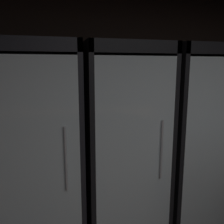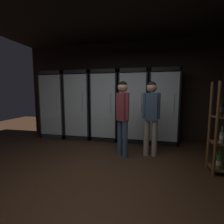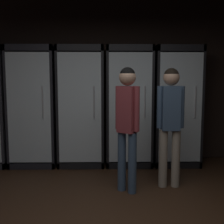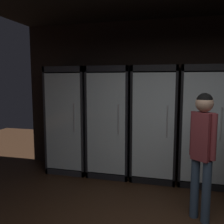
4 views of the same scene
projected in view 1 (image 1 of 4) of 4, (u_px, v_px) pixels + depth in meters
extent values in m
cube|color=black|center=(149.00, 99.00, 2.64)|extent=(6.00, 0.06, 2.80)
cube|color=black|center=(38.00, 147.00, 2.35)|extent=(0.75, 0.04, 1.96)
cube|color=black|center=(78.00, 154.00, 2.15)|extent=(0.04, 0.64, 1.96)
cube|color=black|center=(30.00, 47.00, 1.89)|extent=(0.75, 0.64, 0.10)
cube|color=white|center=(38.00, 148.00, 2.32)|extent=(0.67, 0.02, 1.72)
cube|color=silver|center=(35.00, 173.00, 1.77)|extent=(0.67, 0.02, 1.72)
cylinder|color=#B2B2B7|center=(66.00, 159.00, 1.78)|extent=(0.02, 0.02, 0.50)
cylinder|color=gray|center=(13.00, 221.00, 2.12)|extent=(0.03, 0.03, 0.08)
cylinder|color=brown|center=(33.00, 222.00, 2.19)|extent=(0.03, 0.03, 0.07)
cylinder|color=#336B38|center=(49.00, 221.00, 2.20)|extent=(0.03, 0.03, 0.06)
cylinder|color=gray|center=(68.00, 214.00, 2.22)|extent=(0.03, 0.03, 0.10)
cube|color=silver|center=(39.00, 189.00, 2.12)|extent=(0.65, 0.56, 0.02)
cylinder|color=#336B38|center=(19.00, 179.00, 2.05)|extent=(0.08, 0.08, 0.22)
cylinder|color=#336B38|center=(17.00, 162.00, 2.02)|extent=(0.03, 0.03, 0.09)
cylinder|color=beige|center=(19.00, 181.00, 2.05)|extent=(0.08, 0.08, 0.08)
cylinder|color=#194723|center=(56.00, 173.00, 2.14)|extent=(0.06, 0.06, 0.23)
cylinder|color=#194723|center=(56.00, 157.00, 2.11)|extent=(0.02, 0.02, 0.09)
cylinder|color=tan|center=(57.00, 175.00, 2.15)|extent=(0.07, 0.07, 0.09)
cube|color=silver|center=(35.00, 127.00, 2.01)|extent=(0.65, 0.56, 0.02)
cylinder|color=#9EAD99|center=(7.00, 116.00, 1.93)|extent=(0.08, 0.08, 0.19)
cylinder|color=#9EAD99|center=(6.00, 100.00, 1.91)|extent=(0.03, 0.03, 0.08)
cylinder|color=#2D2D33|center=(7.00, 115.00, 1.93)|extent=(0.08, 0.08, 0.05)
cylinder|color=#336B38|center=(34.00, 116.00, 1.95)|extent=(0.06, 0.06, 0.19)
cylinder|color=#336B38|center=(33.00, 101.00, 1.93)|extent=(0.02, 0.02, 0.06)
cylinder|color=white|center=(34.00, 116.00, 1.95)|extent=(0.07, 0.07, 0.06)
cylinder|color=gray|center=(60.00, 113.00, 2.06)|extent=(0.07, 0.07, 0.19)
cylinder|color=gray|center=(60.00, 97.00, 2.03)|extent=(0.03, 0.03, 0.08)
cylinder|color=tan|center=(61.00, 115.00, 2.06)|extent=(0.07, 0.07, 0.07)
cube|color=black|center=(115.00, 140.00, 2.55)|extent=(0.75, 0.04, 1.96)
cube|color=black|center=(87.00, 153.00, 2.17)|extent=(0.04, 0.64, 1.96)
cube|color=black|center=(158.00, 147.00, 2.35)|extent=(0.04, 0.64, 1.96)
cube|color=black|center=(125.00, 49.00, 2.09)|extent=(0.75, 0.64, 0.10)
cube|color=white|center=(116.00, 141.00, 2.52)|extent=(0.67, 0.02, 1.72)
cube|color=silver|center=(135.00, 162.00, 1.97)|extent=(0.67, 0.02, 1.72)
cylinder|color=#B2B2B7|center=(162.00, 150.00, 1.98)|extent=(0.02, 0.02, 0.50)
cylinder|color=gray|center=(99.00, 223.00, 2.36)|extent=(0.08, 0.08, 0.21)
cylinder|color=gray|center=(99.00, 209.00, 2.33)|extent=(0.03, 0.03, 0.09)
cylinder|color=white|center=(99.00, 224.00, 2.36)|extent=(0.08, 0.08, 0.07)
cylinder|color=#9EAD99|center=(117.00, 223.00, 2.34)|extent=(0.08, 0.08, 0.23)
cylinder|color=#9EAD99|center=(117.00, 208.00, 2.31)|extent=(0.02, 0.02, 0.09)
cylinder|color=#336B38|center=(131.00, 218.00, 2.44)|extent=(0.07, 0.07, 0.21)
cylinder|color=#336B38|center=(131.00, 205.00, 2.41)|extent=(0.02, 0.02, 0.09)
cylinder|color=beige|center=(131.00, 218.00, 2.44)|extent=(0.07, 0.07, 0.07)
cylinder|color=#336B38|center=(147.00, 217.00, 2.44)|extent=(0.07, 0.07, 0.22)
cylinder|color=#336B38|center=(148.00, 204.00, 2.41)|extent=(0.02, 0.02, 0.08)
cylinder|color=white|center=(147.00, 217.00, 2.44)|extent=(0.08, 0.08, 0.06)
cube|color=silver|center=(123.00, 178.00, 2.32)|extent=(0.65, 0.56, 0.02)
cylinder|color=#194723|center=(102.00, 169.00, 2.26)|extent=(0.07, 0.07, 0.20)
cylinder|color=#194723|center=(102.00, 156.00, 2.24)|extent=(0.02, 0.02, 0.07)
cylinder|color=#2D2D33|center=(102.00, 169.00, 2.26)|extent=(0.07, 0.07, 0.05)
cylinder|color=brown|center=(125.00, 168.00, 2.27)|extent=(0.07, 0.07, 0.22)
cylinder|color=brown|center=(125.00, 153.00, 2.24)|extent=(0.02, 0.02, 0.08)
cylinder|color=beige|center=(125.00, 167.00, 2.27)|extent=(0.07, 0.07, 0.07)
cylinder|color=black|center=(143.00, 162.00, 2.40)|extent=(0.06, 0.06, 0.23)
cylinder|color=black|center=(143.00, 148.00, 2.37)|extent=(0.02, 0.02, 0.07)
cylinder|color=white|center=(143.00, 163.00, 2.40)|extent=(0.06, 0.06, 0.09)
cube|color=silver|center=(124.00, 121.00, 2.21)|extent=(0.65, 0.56, 0.02)
cylinder|color=black|center=(106.00, 110.00, 2.15)|extent=(0.07, 0.07, 0.20)
cylinder|color=black|center=(106.00, 94.00, 2.12)|extent=(0.02, 0.02, 0.09)
cylinder|color=tan|center=(106.00, 113.00, 2.16)|extent=(0.08, 0.08, 0.06)
cylinder|color=#336B38|center=(141.00, 107.00, 2.22)|extent=(0.06, 0.06, 0.23)
cylinder|color=#336B38|center=(141.00, 91.00, 2.19)|extent=(0.02, 0.02, 0.08)
cylinder|color=#B2332D|center=(141.00, 106.00, 2.22)|extent=(0.07, 0.07, 0.09)
cube|color=black|center=(181.00, 135.00, 2.75)|extent=(0.75, 0.04, 1.96)
cube|color=black|center=(165.00, 146.00, 2.37)|extent=(0.04, 0.64, 1.96)
cube|color=black|center=(202.00, 51.00, 2.29)|extent=(0.75, 0.64, 0.10)
cube|color=black|center=(190.00, 223.00, 2.64)|extent=(0.75, 0.64, 0.10)
cube|color=white|center=(182.00, 136.00, 2.72)|extent=(0.67, 0.02, 1.72)
cube|color=silver|center=(216.00, 153.00, 2.17)|extent=(0.67, 0.02, 1.72)
cube|color=silver|center=(191.00, 217.00, 2.63)|extent=(0.65, 0.56, 0.02)
cylinder|color=#194723|center=(171.00, 212.00, 2.54)|extent=(0.07, 0.07, 0.21)
cylinder|color=#194723|center=(172.00, 199.00, 2.51)|extent=(0.02, 0.02, 0.10)
cylinder|color=#2D2D33|center=(171.00, 212.00, 2.54)|extent=(0.08, 0.08, 0.07)
cylinder|color=#9EAD99|center=(183.00, 207.00, 2.63)|extent=(0.07, 0.07, 0.22)
cylinder|color=#9EAD99|center=(184.00, 194.00, 2.60)|extent=(0.02, 0.02, 0.09)
cylinder|color=beige|center=(183.00, 206.00, 2.63)|extent=(0.07, 0.07, 0.07)
cylinder|color=#194723|center=(198.00, 209.00, 2.61)|extent=(0.07, 0.07, 0.19)
cylinder|color=#194723|center=(199.00, 197.00, 2.59)|extent=(0.02, 0.02, 0.09)
cylinder|color=#2D2D33|center=(198.00, 209.00, 2.61)|extent=(0.07, 0.07, 0.07)
cylinder|color=#336B38|center=(207.00, 203.00, 2.71)|extent=(0.07, 0.07, 0.19)
cylinder|color=#336B38|center=(208.00, 192.00, 2.69)|extent=(0.02, 0.02, 0.09)
cylinder|color=beige|center=(207.00, 205.00, 2.72)|extent=(0.08, 0.08, 0.06)
cube|color=silver|center=(194.00, 169.00, 2.52)|extent=(0.65, 0.56, 0.02)
cylinder|color=brown|center=(179.00, 160.00, 2.49)|extent=(0.07, 0.07, 0.19)
cylinder|color=brown|center=(180.00, 147.00, 2.46)|extent=(0.02, 0.02, 0.09)
cylinder|color=#2D2D33|center=(179.00, 162.00, 2.49)|extent=(0.07, 0.07, 0.07)
cylinder|color=#9EAD99|center=(208.00, 159.00, 2.54)|extent=(0.07, 0.07, 0.18)
cylinder|color=#9EAD99|center=(209.00, 147.00, 2.52)|extent=(0.03, 0.03, 0.09)
cylinder|color=tan|center=(207.00, 160.00, 2.55)|extent=(0.08, 0.08, 0.06)
cube|color=silver|center=(198.00, 117.00, 2.41)|extent=(0.65, 0.56, 0.02)
cylinder|color=black|center=(185.00, 108.00, 2.34)|extent=(0.06, 0.06, 0.19)
cylinder|color=black|center=(186.00, 95.00, 2.31)|extent=(0.03, 0.03, 0.07)
cylinder|color=#2D2D33|center=(185.00, 109.00, 2.34)|extent=(0.07, 0.07, 0.05)
cylinder|color=brown|center=(215.00, 105.00, 2.39)|extent=(0.08, 0.08, 0.22)
cylinder|color=brown|center=(216.00, 89.00, 2.36)|extent=(0.03, 0.03, 0.10)
cylinder|color=tan|center=(215.00, 106.00, 2.40)|extent=(0.08, 0.08, 0.08)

